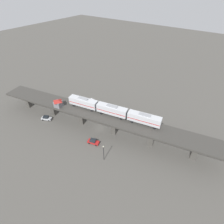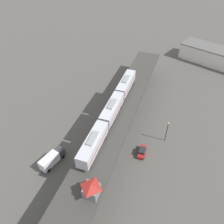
# 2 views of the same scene
# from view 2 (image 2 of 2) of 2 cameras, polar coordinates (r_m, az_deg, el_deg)

# --- Properties ---
(ground_plane) EXTENTS (400.00, 400.00, 0.00)m
(ground_plane) POSITION_cam_2_polar(r_m,az_deg,el_deg) (60.78, -0.32, -9.91)
(ground_plane) COLOR #4C4944
(elevated_viaduct) EXTENTS (26.52, 91.83, 7.84)m
(elevated_viaduct) POSITION_cam_2_polar(r_m,az_deg,el_deg) (55.62, -0.41, -5.64)
(elevated_viaduct) COLOR #393733
(elevated_viaduct) RESTS_ON ground
(subway_train) EXTENTS (10.14, 37.01, 4.45)m
(subway_train) POSITION_cam_2_polar(r_m,az_deg,el_deg) (57.02, 0.00, 0.79)
(subway_train) COLOR silver
(subway_train) RESTS_ON elevated_viaduct
(signal_hut) EXTENTS (3.80, 3.80, 3.40)m
(signal_hut) POSITION_cam_2_polar(r_m,az_deg,el_deg) (43.19, -5.42, -19.45)
(signal_hut) COLOR slate
(signal_hut) RESTS_ON elevated_viaduct
(street_car_red) EXTENTS (2.83, 4.71, 1.89)m
(street_car_red) POSITION_cam_2_polar(r_m,az_deg,el_deg) (59.78, 7.84, -10.19)
(street_car_red) COLOR #AD1E1E
(street_car_red) RESTS_ON ground
(delivery_truck) EXTENTS (2.76, 7.33, 3.20)m
(delivery_truck) POSITION_cam_2_polar(r_m,az_deg,el_deg) (58.76, -15.43, -11.71)
(delivery_truck) COLOR #333338
(delivery_truck) RESTS_ON ground
(street_lamp) EXTENTS (0.44, 0.44, 6.94)m
(street_lamp) POSITION_cam_2_polar(r_m,az_deg,el_deg) (61.99, 14.16, -4.63)
(street_lamp) COLOR black
(street_lamp) RESTS_ON ground
(warehouse_building) EXTENTS (29.83, 14.66, 6.80)m
(warehouse_building) POSITION_cam_2_polar(r_m,az_deg,el_deg) (108.17, 25.07, 13.17)
(warehouse_building) COLOR beige
(warehouse_building) RESTS_ON ground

